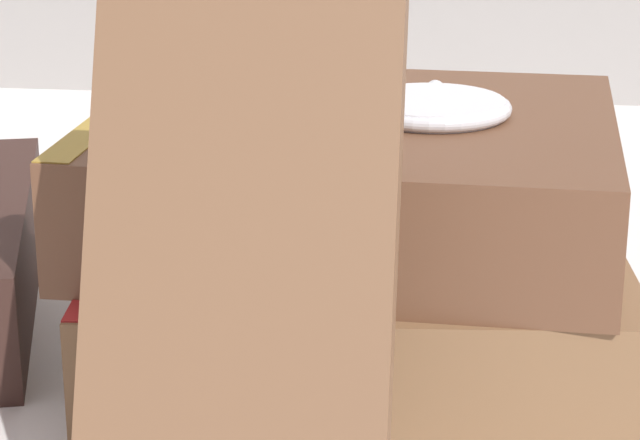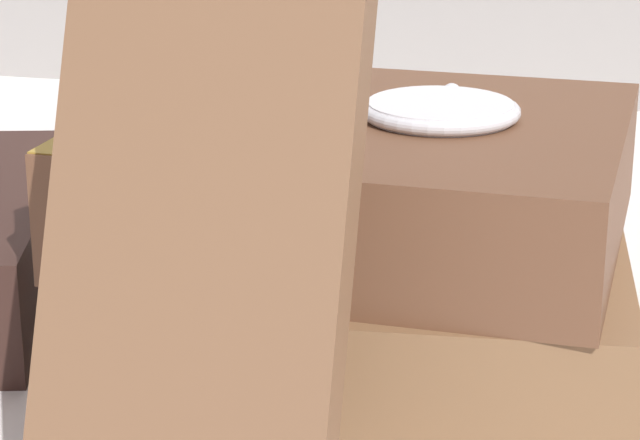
{
  "view_description": "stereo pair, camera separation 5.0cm",
  "coord_description": "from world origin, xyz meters",
  "px_view_note": "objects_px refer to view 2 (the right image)",
  "views": [
    {
      "loc": [
        0.03,
        -0.44,
        0.21
      ],
      "look_at": [
        -0.03,
        -0.01,
        0.06
      ],
      "focal_mm": 75.0,
      "sensor_mm": 36.0,
      "label": 1
    },
    {
      "loc": [
        0.08,
        -0.43,
        0.21
      ],
      "look_at": [
        -0.03,
        -0.01,
        0.06
      ],
      "focal_mm": 75.0,
      "sensor_mm": 36.0,
      "label": 2
    }
  ],
  "objects_px": {
    "book_flat_bottom": "(353,296)",
    "pocket_watch": "(440,110)",
    "book_leaning_front": "(195,287)",
    "reading_glasses": "(325,236)",
    "book_flat_top": "(348,175)"
  },
  "relations": [
    {
      "from": "book_flat_bottom",
      "to": "book_leaning_front",
      "type": "xyz_separation_m",
      "value": [
        -0.02,
        -0.13,
        0.05
      ]
    },
    {
      "from": "reading_glasses",
      "to": "book_flat_bottom",
      "type": "bearing_deg",
      "value": -80.51
    },
    {
      "from": "book_flat_bottom",
      "to": "book_leaning_front",
      "type": "bearing_deg",
      "value": -101.62
    },
    {
      "from": "book_flat_top",
      "to": "book_leaning_front",
      "type": "distance_m",
      "value": 0.13
    },
    {
      "from": "book_flat_bottom",
      "to": "book_flat_top",
      "type": "distance_m",
      "value": 0.05
    },
    {
      "from": "reading_glasses",
      "to": "pocket_watch",
      "type": "bearing_deg",
      "value": -67.99
    },
    {
      "from": "book_leaning_front",
      "to": "reading_glasses",
      "type": "relative_size",
      "value": 1.7
    },
    {
      "from": "book_flat_bottom",
      "to": "pocket_watch",
      "type": "height_order",
      "value": "pocket_watch"
    },
    {
      "from": "book_flat_top",
      "to": "pocket_watch",
      "type": "height_order",
      "value": "pocket_watch"
    },
    {
      "from": "book_leaning_front",
      "to": "pocket_watch",
      "type": "xyz_separation_m",
      "value": [
        0.04,
        0.14,
        0.02
      ]
    },
    {
      "from": "book_flat_top",
      "to": "book_leaning_front",
      "type": "height_order",
      "value": "book_leaning_front"
    },
    {
      "from": "book_flat_bottom",
      "to": "book_leaning_front",
      "type": "relative_size",
      "value": 1.22
    },
    {
      "from": "pocket_watch",
      "to": "book_flat_bottom",
      "type": "bearing_deg",
      "value": -172.47
    },
    {
      "from": "book_flat_bottom",
      "to": "book_flat_top",
      "type": "bearing_deg",
      "value": 141.12
    },
    {
      "from": "book_leaning_front",
      "to": "reading_glasses",
      "type": "xyz_separation_m",
      "value": [
        -0.02,
        0.25,
        -0.07
      ]
    }
  ]
}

